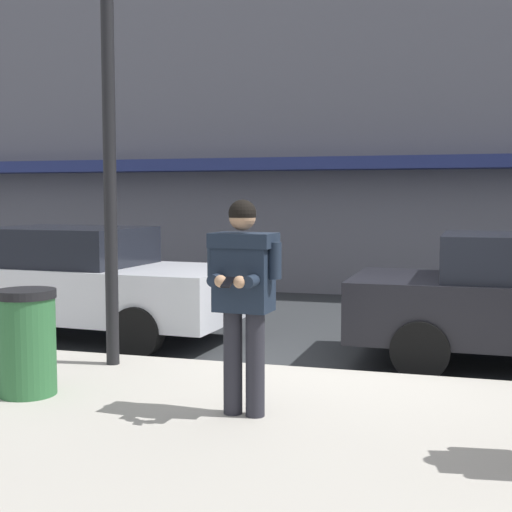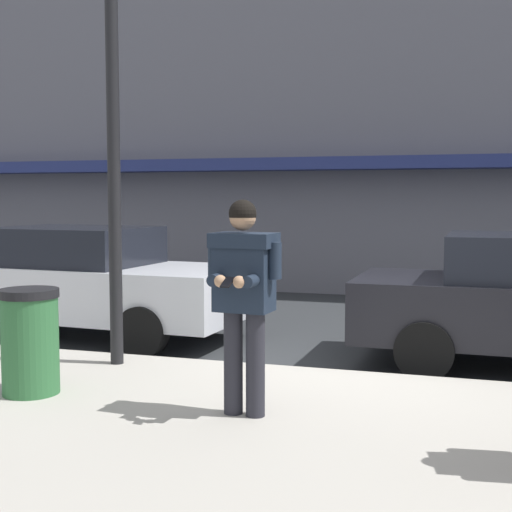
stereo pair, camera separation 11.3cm
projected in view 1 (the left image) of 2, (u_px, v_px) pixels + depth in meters
The scene contains 7 objects.
ground_plane at pixel (362, 379), 7.69m from camera, with size 80.00×80.00×0.00m, color #2B2D30.
sidewalk at pixel (455, 486), 4.68m from camera, with size 32.00×5.30×0.14m, color #A8A399.
curb_paint_line at pixel (458, 384), 7.46m from camera, with size 28.00×0.12×0.01m, color silver.
parked_sedan_near at pixel (76, 281), 9.90m from camera, with size 4.61×2.15×1.54m.
man_texting_on_phone at pixel (243, 284), 5.88m from camera, with size 0.65×0.60×1.81m.
street_lamp_post at pixel (108, 85), 7.54m from camera, with size 0.36×0.36×4.88m.
trash_bin at pixel (27, 342), 6.55m from camera, with size 0.55×0.55×0.98m.
Camera 1 is at (1.00, -7.57, 1.97)m, focal length 50.00 mm.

